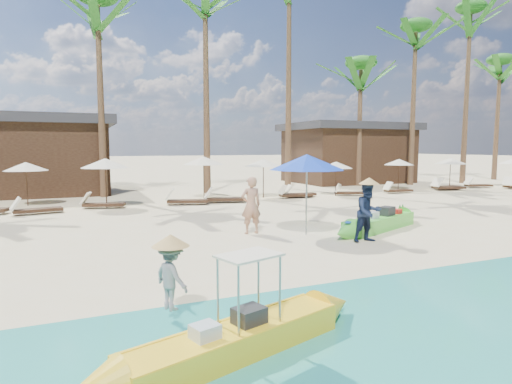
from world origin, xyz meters
name	(u,v)px	position (x,y,z in m)	size (l,w,h in m)	color
ground	(286,252)	(0.00, 0.00, 0.00)	(240.00, 240.00, 0.00)	beige
wet_sand_strip	(448,333)	(0.00, -5.00, 0.00)	(240.00, 4.50, 0.01)	tan
green_canoe	(380,222)	(4.04, 1.45, 0.23)	(5.08, 2.41, 0.68)	#55D641
yellow_canoe	(237,339)	(-2.93, -4.45, 0.20)	(4.70, 1.73, 1.25)	yellow
tourist	(251,205)	(0.08, 2.45, 0.86)	(0.62, 0.41, 1.71)	tan
vendor_green	(368,212)	(2.60, 0.17, 0.82)	(0.80, 0.62, 1.65)	#16213D
vendor_yellow	(171,276)	(-3.46, -3.08, 0.69)	(0.66, 0.38, 1.02)	gray
blue_umbrella	(307,162)	(1.50, 1.64, 2.15)	(2.21, 2.21, 2.37)	#99999E
resort_parasol_4	(26,166)	(-6.69, 11.95, 1.74)	(1.87, 1.87, 1.93)	#3D2919
lounger_4_right	(34,209)	(-6.22, 9.16, 0.21)	(1.89, 0.91, 0.62)	#3D2919
resort_parasol_5	(105,163)	(-3.52, 9.95, 1.90)	(2.05, 2.05, 2.11)	#3D2919
lounger_5_left	(101,204)	(-3.76, 9.88, 0.20)	(1.86, 1.06, 0.60)	#3D2919
resort_parasol_6	(204,161)	(1.24, 11.52, 1.91)	(2.06, 2.06, 2.12)	#3D2919
lounger_6_left	(184,200)	(-0.23, 9.58, 0.22)	(1.98, 1.09, 0.64)	#3D2919
lounger_6_right	(223,198)	(1.57, 9.59, 0.22)	(1.98, 1.02, 0.64)	#3D2919
resort_parasol_7	(263,163)	(4.16, 10.73, 1.79)	(1.93, 1.93, 1.99)	#3D2919
lounger_7_left	(298,193)	(5.91, 10.21, 0.19)	(1.74, 0.70, 0.58)	#3D2919
lounger_7_right	(294,194)	(5.49, 9.93, 0.20)	(1.80, 0.70, 0.60)	#3D2919
resort_parasol_8	(336,165)	(8.02, 9.94, 1.64)	(1.77, 1.77, 1.82)	#3D2919
lounger_8_left	(348,192)	(8.72, 9.85, 0.18)	(1.69, 1.02, 0.55)	#3D2919
resort_parasol_9	(399,162)	(13.54, 11.43, 1.68)	(1.81, 1.81, 1.86)	#3D2919
lounger_9_left	(397,190)	(11.94, 9.73, 0.19)	(1.73, 0.67, 0.58)	#3D2919
lounger_9_right	(448,187)	(15.84, 9.77, 0.22)	(1.98, 1.00, 0.65)	#3D2919
resort_parasol_10	(451,161)	(16.49, 10.24, 1.74)	(1.88, 1.88, 1.93)	#3D2919
lounger_10_left	(444,186)	(16.03, 10.21, 0.21)	(1.89, 0.65, 0.63)	#3D2919
lounger_10_right	(477,185)	(18.89, 10.29, 0.20)	(1.84, 0.98, 0.60)	#3D2919
lounger_11_left	(512,185)	(20.54, 9.09, 0.23)	(2.08, 1.22, 0.67)	#3D2919
palm_3	(98,27)	(-3.36, 14.27, 8.58)	(2.08, 2.08, 10.52)	brown
palm_4	(205,20)	(2.15, 14.01, 9.45)	(2.08, 2.08, 11.70)	brown
palm_5	(289,8)	(7.45, 14.38, 10.82)	(2.08, 2.08, 13.60)	brown
palm_6	(361,79)	(12.84, 14.52, 7.05)	(2.08, 2.08, 8.51)	brown
palm_7	(415,51)	(16.57, 13.68, 8.99)	(2.08, 2.08, 11.08)	brown
palm_8	(469,38)	(21.07, 13.33, 10.18)	(2.08, 2.08, 12.70)	brown
palm_9	(500,77)	(26.21, 14.81, 8.06)	(2.08, 2.08, 9.82)	brown
pavilion_west	(9,154)	(-8.00, 17.50, 2.19)	(10.80, 6.60, 4.30)	#3D2919
pavilion_east	(347,152)	(14.00, 17.50, 2.20)	(8.80, 6.60, 4.30)	#3D2919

